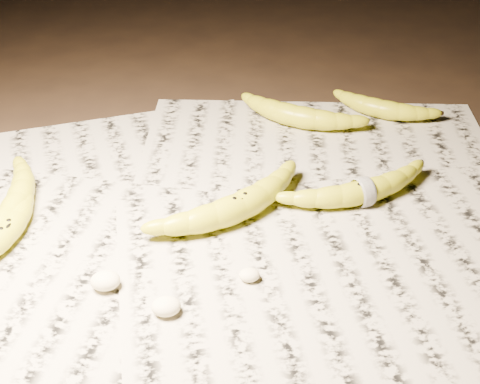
{
  "coord_description": "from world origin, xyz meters",
  "views": [
    {
      "loc": [
        -0.04,
        -0.7,
        0.54
      ],
      "look_at": [
        0.02,
        0.02,
        0.05
      ],
      "focal_mm": 50.0,
      "sensor_mm": 36.0,
      "label": 1
    }
  ],
  "objects": [
    {
      "name": "flesh_chunk_a",
      "position": [
        -0.15,
        -0.1,
        0.02
      ],
      "size": [
        0.04,
        0.03,
        0.02
      ],
      "primitive_type": "ellipsoid",
      "color": "#F5ECBD",
      "rests_on": "newspaper_patch"
    },
    {
      "name": "banana_left_b",
      "position": [
        -0.28,
        0.06,
        0.03
      ],
      "size": [
        0.07,
        0.19,
        0.04
      ],
      "primitive_type": null,
      "rotation": [
        0.0,
        0.0,
        1.47
      ],
      "color": "#CACD19",
      "rests_on": "newspaper_patch"
    },
    {
      "name": "banana_taped",
      "position": [
        0.19,
        0.05,
        0.03
      ],
      "size": [
        0.21,
        0.11,
        0.03
      ],
      "primitive_type": null,
      "rotation": [
        0.0,
        0.0,
        0.3
      ],
      "color": "#CACD19",
      "rests_on": "newspaper_patch"
    },
    {
      "name": "banana_center",
      "position": [
        0.02,
        0.02,
        0.03
      ],
      "size": [
        0.22,
        0.17,
        0.04
      ],
      "primitive_type": null,
      "rotation": [
        0.0,
        0.0,
        0.58
      ],
      "color": "#CACD19",
      "rests_on": "newspaper_patch"
    },
    {
      "name": "newspaper_patch",
      "position": [
        -0.03,
        0.03,
        0.0
      ],
      "size": [
        0.9,
        0.7,
        0.01
      ],
      "primitive_type": "cube",
      "color": "#A7A18F",
      "rests_on": "ground"
    },
    {
      "name": "ground",
      "position": [
        0.0,
        0.0,
        0.0
      ],
      "size": [
        3.0,
        3.0,
        0.0
      ],
      "primitive_type": "plane",
      "color": "black",
      "rests_on": "ground"
    },
    {
      "name": "flesh_chunk_c",
      "position": [
        0.02,
        -0.1,
        0.02
      ],
      "size": [
        0.03,
        0.02,
        0.01
      ],
      "primitive_type": "ellipsoid",
      "color": "#F5ECBD",
      "rests_on": "newspaper_patch"
    },
    {
      "name": "banana_upper_b",
      "position": [
        0.28,
        0.29,
        0.02
      ],
      "size": [
        0.16,
        0.12,
        0.03
      ],
      "primitive_type": null,
      "rotation": [
        0.0,
        0.0,
        -0.53
      ],
      "color": "#CACD19",
      "rests_on": "newspaper_patch"
    },
    {
      "name": "measuring_tape",
      "position": [
        0.19,
        0.05,
        0.03
      ],
      "size": [
        0.02,
        0.04,
        0.04
      ],
      "primitive_type": "torus",
      "rotation": [
        0.0,
        1.57,
        0.3
      ],
      "color": "white",
      "rests_on": "newspaper_patch"
    },
    {
      "name": "banana_upper_a",
      "position": [
        0.13,
        0.27,
        0.03
      ],
      "size": [
        0.19,
        0.14,
        0.04
      ],
      "primitive_type": null,
      "rotation": [
        0.0,
        0.0,
        -0.51
      ],
      "color": "#CACD19",
      "rests_on": "newspaper_patch"
    },
    {
      "name": "banana_left_a",
      "position": [
        -0.28,
        -0.01,
        0.02
      ],
      "size": [
        0.11,
        0.19,
        0.03
      ],
      "primitive_type": null,
      "rotation": [
        0.0,
        0.0,
        1.23
      ],
      "color": "#CACD19",
      "rests_on": "newspaper_patch"
    },
    {
      "name": "flesh_chunk_b",
      "position": [
        -0.08,
        -0.15,
        0.02
      ],
      "size": [
        0.03,
        0.03,
        0.02
      ],
      "primitive_type": "ellipsoid",
      "color": "#F5ECBD",
      "rests_on": "newspaper_patch"
    }
  ]
}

